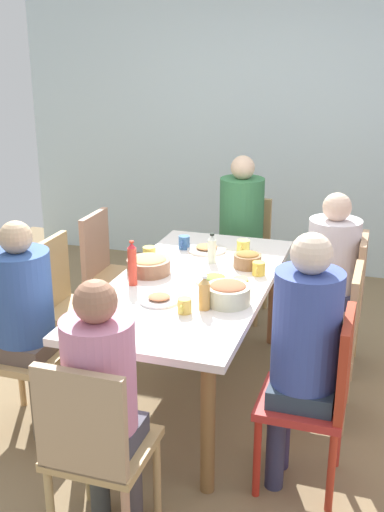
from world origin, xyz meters
TOP-DOWN VIEW (x-y plane):
  - ground_plane at (0.00, 0.00)m, footprint 5.69×5.69m
  - wall_left at (-2.43, 0.00)m, footprint 0.12×4.82m
  - dining_table at (0.00, 0.00)m, footprint 1.83×0.88m
  - chair_0 at (-0.61, 0.82)m, footprint 0.40×0.40m
  - person_0 at (-0.61, 0.73)m, footprint 0.33×0.33m
  - chair_1 at (0.00, 0.82)m, footprint 0.40×0.40m
  - chair_2 at (0.00, -0.82)m, footprint 0.40×0.40m
  - chair_3 at (-1.29, 0.00)m, footprint 0.40×0.40m
  - person_3 at (-1.20, 0.00)m, footprint 0.33×0.33m
  - chair_4 at (1.29, 0.00)m, footprint 0.40×0.40m
  - person_4 at (1.20, 0.00)m, footprint 0.30×0.30m
  - chair_5 at (0.61, -0.82)m, footprint 0.40×0.40m
  - person_5 at (0.61, -0.73)m, footprint 0.32×0.32m
  - chair_6 at (0.61, 0.82)m, footprint 0.40×0.40m
  - person_6 at (0.61, 0.73)m, footprint 0.31×0.31m
  - chair_7 at (-0.61, -0.82)m, footprint 0.40×0.40m
  - plate_0 at (-0.03, 0.13)m, footprint 0.23×0.23m
  - plate_1 at (0.34, -0.07)m, footprint 0.21×0.21m
  - plate_2 at (-0.54, -0.07)m, footprint 0.26×0.26m
  - bowl_0 at (-0.04, -0.28)m, footprint 0.26×0.26m
  - bowl_1 at (-0.32, 0.25)m, footprint 0.17×0.17m
  - bowl_2 at (0.25, 0.28)m, footprint 0.24×0.24m
  - cup_0 at (0.44, -0.33)m, footprint 0.12×0.08m
  - cup_1 at (-0.25, -0.36)m, footprint 0.12×0.08m
  - cup_2 at (-0.54, -0.23)m, footprint 0.11×0.07m
  - cup_3 at (0.44, 0.10)m, footprint 0.11×0.07m
  - cup_4 at (-0.58, 0.16)m, footprint 0.12×0.08m
  - cup_5 at (-0.21, 0.35)m, footprint 0.11×0.08m
  - cup_6 at (0.08, 0.30)m, footprint 0.13×0.09m
  - bottle_0 at (0.36, 0.18)m, footprint 0.06×0.06m
  - bottle_1 at (0.16, -0.30)m, footprint 0.05×0.05m
  - bottle_2 at (-0.33, 0.02)m, footprint 0.05×0.05m

SIDE VIEW (x-z plane):
  - ground_plane at x=0.00m, z-range 0.00..0.00m
  - chair_0 at x=-0.61m, z-range 0.06..0.96m
  - chair_1 at x=0.00m, z-range 0.06..0.96m
  - chair_2 at x=0.00m, z-range 0.06..0.96m
  - chair_3 at x=-1.29m, z-range 0.06..0.96m
  - chair_4 at x=1.29m, z-range 0.06..0.96m
  - chair_5 at x=0.61m, z-range 0.06..0.96m
  - chair_6 at x=0.61m, z-range 0.06..0.96m
  - chair_7 at x=-0.61m, z-range 0.06..0.96m
  - dining_table at x=0.00m, z-range 0.28..1.02m
  - person_0 at x=-0.61m, z-range 0.12..1.29m
  - person_4 at x=1.20m, z-range 0.11..1.31m
  - person_5 at x=0.61m, z-range 0.12..1.32m
  - plate_0 at x=-0.03m, z-range 0.73..0.77m
  - plate_1 at x=0.34m, z-range 0.73..0.77m
  - plate_2 at x=-0.54m, z-range 0.73..0.77m
  - person_3 at x=-1.20m, z-range 0.13..1.38m
  - person_6 at x=0.61m, z-range 0.12..1.39m
  - cup_0 at x=0.44m, z-range 0.74..0.81m
  - cup_3 at x=0.44m, z-range 0.74..0.81m
  - cup_5 at x=-0.21m, z-range 0.74..0.82m
  - cup_6 at x=0.08m, z-range 0.74..0.82m
  - cup_4 at x=-0.58m, z-range 0.74..0.82m
  - cup_1 at x=-0.25m, z-range 0.74..0.82m
  - cup_2 at x=-0.54m, z-range 0.74..0.82m
  - bowl_1 at x=-0.32m, z-range 0.74..0.84m
  - bowl_0 at x=-0.04m, z-range 0.74..0.84m
  - bowl_2 at x=0.25m, z-range 0.74..0.86m
  - bottle_0 at x=0.36m, z-range 0.73..0.92m
  - bottle_2 at x=-0.33m, z-range 0.73..0.92m
  - bottle_1 at x=0.16m, z-range 0.73..0.99m
  - wall_left at x=-2.43m, z-range 0.00..2.60m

